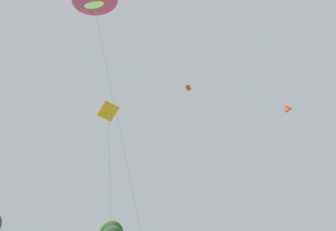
{
  "coord_description": "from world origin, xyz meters",
  "views": [
    {
      "loc": [
        -11.16,
        -2.63,
        1.39
      ],
      "look_at": [
        -0.64,
        13.53,
        11.48
      ],
      "focal_mm": 29.87,
      "sensor_mm": 36.0,
      "label": 1
    }
  ],
  "objects_px": {
    "small_kite_bird_shape": "(187,101)",
    "small_kite_delta_white": "(108,118)",
    "big_show_kite": "(98,1)",
    "small_kite_triangle_green": "(287,108)"
  },
  "relations": [
    {
      "from": "small_kite_bird_shape",
      "to": "small_kite_triangle_green",
      "type": "distance_m",
      "value": 20.3
    },
    {
      "from": "small_kite_delta_white",
      "to": "small_kite_triangle_green",
      "type": "distance_m",
      "value": 16.4
    },
    {
      "from": "small_kite_delta_white",
      "to": "small_kite_triangle_green",
      "type": "bearing_deg",
      "value": -104.67
    },
    {
      "from": "big_show_kite",
      "to": "small_kite_bird_shape",
      "type": "relative_size",
      "value": 0.79
    },
    {
      "from": "big_show_kite",
      "to": "small_kite_triangle_green",
      "type": "height_order",
      "value": "big_show_kite"
    },
    {
      "from": "big_show_kite",
      "to": "small_kite_delta_white",
      "type": "bearing_deg",
      "value": 139.78
    },
    {
      "from": "small_kite_bird_shape",
      "to": "small_kite_delta_white",
      "type": "height_order",
      "value": "small_kite_bird_shape"
    },
    {
      "from": "small_kite_delta_white",
      "to": "small_kite_triangle_green",
      "type": "relative_size",
      "value": 0.6
    },
    {
      "from": "big_show_kite",
      "to": "small_kite_delta_white",
      "type": "relative_size",
      "value": 2.56
    },
    {
      "from": "small_kite_delta_white",
      "to": "small_kite_triangle_green",
      "type": "xyz_separation_m",
      "value": [
        15.48,
        0.43,
        5.4
      ]
    }
  ]
}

